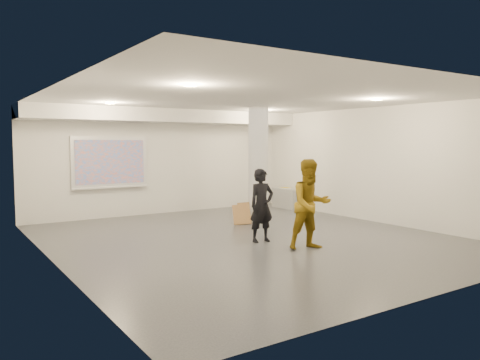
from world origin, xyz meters
TOP-DOWN VIEW (x-y plane):
  - floor at (0.00, 0.00)m, footprint 8.00×9.00m
  - ceiling at (0.00, 0.00)m, footprint 8.00×9.00m
  - wall_back at (0.00, 4.50)m, footprint 8.00×0.01m
  - wall_front at (0.00, -4.50)m, footprint 8.00×0.01m
  - wall_left at (-4.00, 0.00)m, footprint 0.01×9.00m
  - wall_right at (4.00, 0.00)m, footprint 0.01×9.00m
  - soffit_band at (0.00, 3.95)m, footprint 8.00×1.10m
  - downlight_nw at (-2.20, 2.50)m, footprint 0.22×0.22m
  - downlight_ne at (2.20, 2.50)m, footprint 0.22×0.22m
  - downlight_sw at (-2.20, -1.50)m, footprint 0.22×0.22m
  - downlight_se at (2.20, -1.50)m, footprint 0.22×0.22m
  - column at (1.50, 1.80)m, footprint 0.52×0.52m
  - projection_screen at (-1.60, 4.45)m, footprint 2.10×0.13m
  - credenza at (3.72, 3.29)m, footprint 0.46×1.07m
  - papers_stack at (3.69, 3.39)m, footprint 0.35×0.42m
  - postit_pad at (3.72, 3.39)m, footprint 0.26×0.32m
  - cardboard_back at (1.13, 1.82)m, footprint 0.48×0.16m
  - cardboard_front at (0.85, 1.61)m, footprint 0.49×0.30m
  - woman at (0.03, -0.38)m, footprint 0.58×0.40m
  - man at (0.42, -1.45)m, footprint 0.98×0.83m

SIDE VIEW (x-z plane):
  - floor at x=0.00m, z-range -0.01..0.01m
  - cardboard_front at x=0.85m, z-range 0.00..0.50m
  - cardboard_back at x=1.13m, z-range 0.00..0.52m
  - credenza at x=3.72m, z-range 0.00..0.62m
  - papers_stack at x=3.69m, z-range 0.62..0.64m
  - postit_pad at x=3.72m, z-range 0.62..0.65m
  - woman at x=0.03m, z-range 0.00..1.53m
  - man at x=0.42m, z-range 0.00..1.76m
  - wall_back at x=0.00m, z-range 0.00..3.00m
  - wall_front at x=0.00m, z-range 0.00..3.00m
  - wall_left at x=-4.00m, z-range 0.00..3.00m
  - wall_right at x=4.00m, z-range 0.00..3.00m
  - column at x=1.50m, z-range 0.00..3.00m
  - projection_screen at x=-1.60m, z-range 0.82..2.24m
  - soffit_band at x=0.00m, z-range 2.64..3.00m
  - downlight_nw at x=-2.20m, z-range 2.97..2.99m
  - downlight_ne at x=2.20m, z-range 2.97..2.99m
  - downlight_sw at x=-2.20m, z-range 2.97..2.99m
  - downlight_se at x=2.20m, z-range 2.97..2.99m
  - ceiling at x=0.00m, z-range 3.00..3.00m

